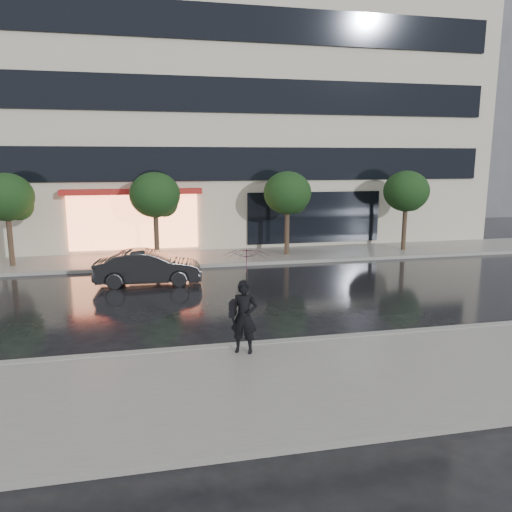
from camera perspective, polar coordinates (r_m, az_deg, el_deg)
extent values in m
plane|color=black|center=(13.50, 2.74, -8.63)|extent=(120.00, 120.00, 0.00)
cube|color=slate|center=(10.61, 7.40, -14.05)|extent=(60.00, 4.50, 0.12)
cube|color=slate|center=(23.21, -3.79, -0.12)|extent=(60.00, 3.50, 0.12)
cube|color=gray|center=(12.57, 3.93, -9.81)|extent=(60.00, 0.25, 0.14)
cube|color=gray|center=(21.51, -3.10, -0.97)|extent=(60.00, 0.25, 0.14)
cube|color=#B6AF9A|center=(30.78, -6.28, 19.31)|extent=(30.00, 12.00, 18.00)
cube|color=black|center=(24.44, -4.52, 10.44)|extent=(28.00, 0.12, 1.60)
cube|color=black|center=(24.62, -4.63, 17.91)|extent=(28.00, 0.12, 1.60)
cube|color=black|center=(25.21, -4.76, 25.15)|extent=(28.00, 0.12, 1.60)
cube|color=#FF8C59|center=(24.38, -13.79, 3.80)|extent=(6.00, 0.10, 2.60)
cube|color=#AD1F1A|center=(23.92, -13.96, 7.15)|extent=(6.40, 0.70, 0.25)
cube|color=black|center=(25.77, 6.69, 4.41)|extent=(7.00, 0.10, 2.60)
cube|color=#4C4C54|center=(49.93, 24.53, 14.05)|extent=(12.00, 12.00, 16.00)
cylinder|color=#33261C|center=(23.25, -26.25, 1.38)|extent=(0.22, 0.22, 2.20)
ellipsoid|color=black|center=(23.04, -26.65, 6.04)|extent=(2.20, 2.20, 1.98)
sphere|color=black|center=(23.17, -25.48, 5.17)|extent=(1.20, 1.20, 1.20)
cylinder|color=#33261C|center=(22.54, -11.30, 2.05)|extent=(0.22, 0.22, 2.20)
ellipsoid|color=black|center=(22.33, -11.48, 6.87)|extent=(2.20, 2.20, 1.98)
sphere|color=black|center=(22.57, -10.43, 5.93)|extent=(1.20, 1.20, 1.20)
cylinder|color=#33261C|center=(23.41, 3.56, 2.57)|extent=(0.22, 0.22, 2.20)
ellipsoid|color=black|center=(23.20, 3.61, 7.21)|extent=(2.20, 2.20, 1.98)
sphere|color=black|center=(23.54, 4.41, 6.28)|extent=(1.20, 1.20, 1.20)
cylinder|color=#33261C|center=(25.68, 16.57, 2.88)|extent=(0.22, 0.22, 2.20)
ellipsoid|color=black|center=(25.50, 16.80, 7.11)|extent=(2.20, 2.20, 1.98)
sphere|color=black|center=(25.90, 17.32, 6.25)|extent=(1.20, 1.20, 1.20)
imported|color=black|center=(18.69, -12.20, -1.28)|extent=(3.93, 1.58, 1.27)
imported|color=black|center=(11.54, -1.37, -6.98)|extent=(0.73, 0.62, 1.71)
imported|color=#390A20|center=(11.22, -1.11, -1.41)|extent=(1.34, 1.35, 0.93)
cylinder|color=black|center=(11.35, -1.10, -3.99)|extent=(0.02, 0.02, 0.85)
cube|color=black|center=(11.48, -2.66, -6.01)|extent=(0.23, 0.34, 0.36)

